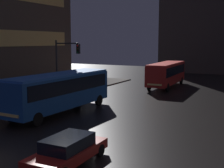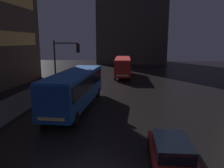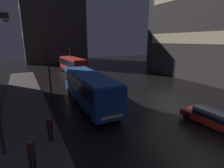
{
  "view_description": "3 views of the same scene",
  "coord_description": "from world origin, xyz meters",
  "px_view_note": "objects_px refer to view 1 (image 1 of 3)",
  "views": [
    {
      "loc": [
        12.36,
        -9.57,
        5.89
      ],
      "look_at": [
        0.1,
        14.03,
        2.25
      ],
      "focal_mm": 50.0,
      "sensor_mm": 36.0,
      "label": 1
    },
    {
      "loc": [
        1.98,
        -7.51,
        5.92
      ],
      "look_at": [
        -0.14,
        13.6,
        1.74
      ],
      "focal_mm": 35.0,
      "sensor_mm": 36.0,
      "label": 2
    },
    {
      "loc": [
        -8.85,
        -5.26,
        6.51
      ],
      "look_at": [
        0.69,
        13.16,
        1.32
      ],
      "focal_mm": 28.0,
      "sensor_mm": 36.0,
      "label": 3
    }
  ],
  "objects_px": {
    "bus_near": "(60,89)",
    "traffic_light_main": "(64,61)",
    "bus_far": "(167,72)",
    "car_taxi": "(68,150)"
  },
  "relations": [
    {
      "from": "bus_far",
      "to": "traffic_light_main",
      "type": "height_order",
      "value": "traffic_light_main"
    },
    {
      "from": "bus_far",
      "to": "car_taxi",
      "type": "bearing_deg",
      "value": 95.54
    },
    {
      "from": "bus_near",
      "to": "bus_far",
      "type": "xyz_separation_m",
      "value": [
        3.24,
        18.36,
        -0.08
      ]
    },
    {
      "from": "bus_far",
      "to": "traffic_light_main",
      "type": "distance_m",
      "value": 15.78
    },
    {
      "from": "bus_far",
      "to": "car_taxi",
      "type": "xyz_separation_m",
      "value": [
        3.72,
        -27.08,
        -1.22
      ]
    },
    {
      "from": "bus_near",
      "to": "traffic_light_main",
      "type": "bearing_deg",
      "value": -57.22
    },
    {
      "from": "bus_far",
      "to": "car_taxi",
      "type": "height_order",
      "value": "bus_far"
    },
    {
      "from": "bus_far",
      "to": "car_taxi",
      "type": "relative_size",
      "value": 2.17
    },
    {
      "from": "traffic_light_main",
      "to": "bus_far",
      "type": "bearing_deg",
      "value": 69.56
    },
    {
      "from": "bus_near",
      "to": "bus_far",
      "type": "distance_m",
      "value": 18.64
    }
  ]
}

